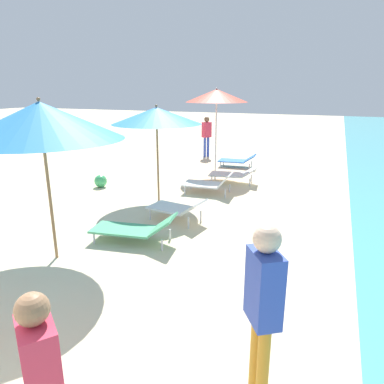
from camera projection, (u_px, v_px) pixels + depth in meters
name	position (u px, v px, depth m)	size (l,w,h in m)	color
umbrella_second	(41.00, 121.00, 5.45)	(2.54, 2.54, 2.67)	olive
lounger_second_shoreside	(135.00, 228.00, 6.64)	(1.67, 0.84, 0.57)	#4CA572
umbrella_third	(157.00, 116.00, 8.60)	(2.21, 2.21, 2.42)	olive
lounger_third_shoreside	(209.00, 183.00, 9.72)	(1.37, 0.76, 0.61)	white
lounger_third_inland	(177.00, 208.00, 7.70)	(1.34, 0.80, 0.53)	white
umbrella_farthest	(217.00, 96.00, 11.38)	(2.02, 2.02, 2.83)	silver
lounger_farthest_shoreside	(238.00, 160.00, 13.01)	(1.38, 0.75, 0.49)	blue
lounger_farthest_inland	(234.00, 174.00, 10.78)	(1.49, 0.84, 0.55)	white
person_walking_near	(42.00, 378.00, 2.33)	(0.42, 0.39, 1.60)	#334CB2
person_walking_mid	(207.00, 133.00, 14.71)	(0.39, 0.42, 1.67)	#334CB2
person_walking_far	(263.00, 300.00, 3.01)	(0.38, 0.42, 1.75)	orange
beach_ball	(101.00, 181.00, 10.37)	(0.37, 0.37, 0.37)	#3FB266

